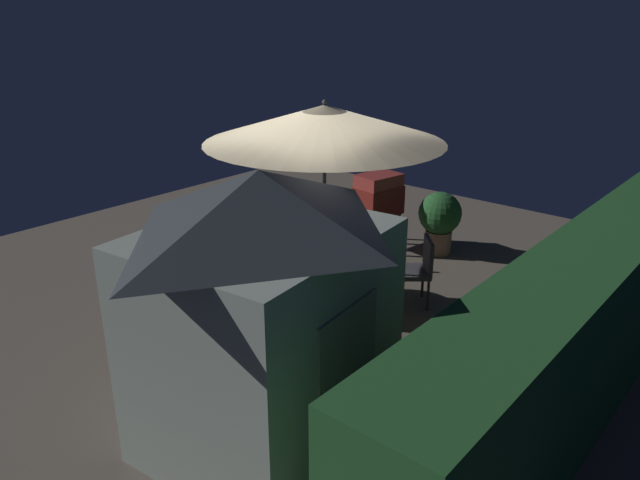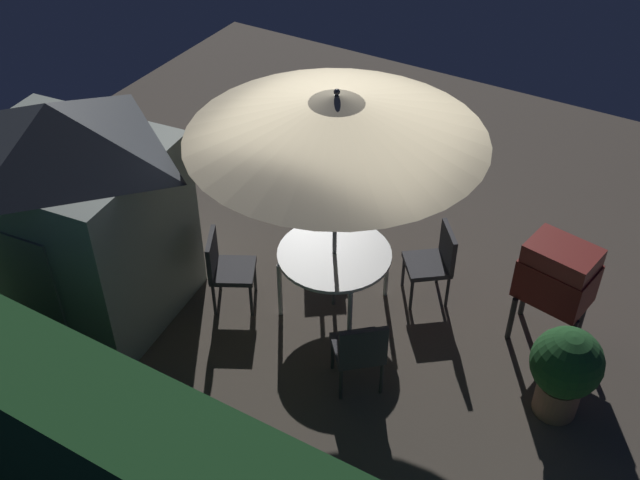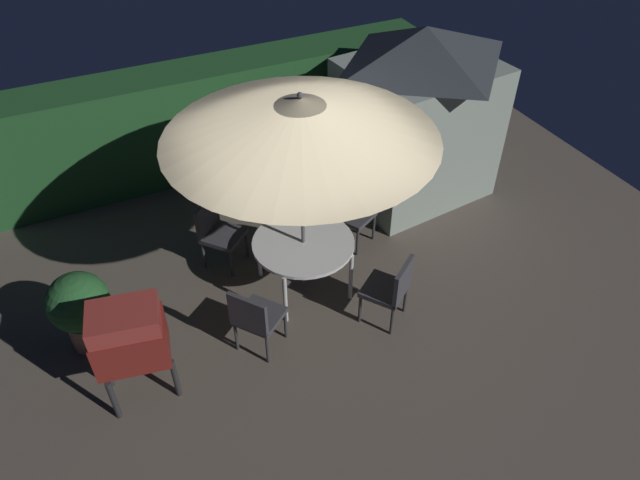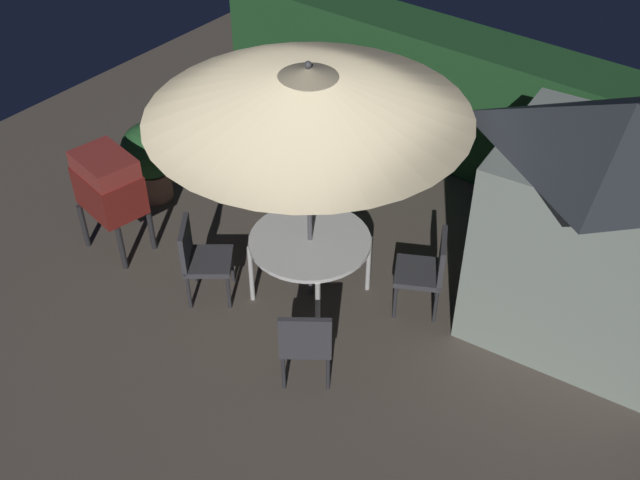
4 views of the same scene
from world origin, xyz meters
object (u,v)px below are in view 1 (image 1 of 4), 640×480
(patio_table, at_px, (324,256))
(potted_plant_by_shed, at_px, (440,218))
(bbq_grill, at_px, (378,196))
(chair_toward_hedge, at_px, (418,267))
(garden_shed, at_px, (264,311))
(patio_umbrella, at_px, (325,124))
(chair_toward_house, at_px, (327,237))
(chair_near_shed, at_px, (236,265))
(chair_far_side, at_px, (303,309))

(patio_table, height_order, potted_plant_by_shed, potted_plant_by_shed)
(bbq_grill, distance_m, chair_toward_hedge, 2.12)
(garden_shed, xyz_separation_m, chair_toward_hedge, (-3.12, -0.39, -0.73))
(patio_table, height_order, bbq_grill, bbq_grill)
(patio_umbrella, distance_m, chair_toward_hedge, 2.19)
(patio_umbrella, xyz_separation_m, bbq_grill, (-2.15, -0.69, -1.51))
(bbq_grill, relative_size, potted_plant_by_shed, 1.22)
(garden_shed, xyz_separation_m, bbq_grill, (-4.48, -1.99, -0.41))
(garden_shed, relative_size, patio_table, 2.04)
(patio_umbrella, height_order, chair_toward_house, patio_umbrella)
(chair_toward_hedge, distance_m, potted_plant_by_shed, 1.89)
(chair_near_shed, distance_m, chair_toward_hedge, 2.34)
(chair_near_shed, height_order, potted_plant_by_shed, potted_plant_by_shed)
(patio_umbrella, distance_m, chair_far_side, 2.18)
(chair_toward_hedge, relative_size, potted_plant_by_shed, 0.91)
(chair_near_shed, xyz_separation_m, chair_toward_hedge, (-1.46, 1.83, 0.00))
(bbq_grill, distance_m, potted_plant_by_shed, 1.02)
(patio_table, xyz_separation_m, chair_toward_hedge, (-0.79, 0.91, -0.15))
(chair_near_shed, xyz_separation_m, chair_far_side, (0.36, 1.48, 0.00))
(patio_umbrella, bearing_deg, garden_shed, 29.11)
(garden_shed, relative_size, bbq_grill, 2.06)
(potted_plant_by_shed, bearing_deg, bbq_grill, -66.49)
(patio_table, distance_m, potted_plant_by_shed, 2.55)
(chair_toward_hedge, bearing_deg, potted_plant_by_shed, -158.38)
(patio_umbrella, height_order, potted_plant_by_shed, patio_umbrella)
(garden_shed, relative_size, chair_far_side, 2.74)
(bbq_grill, height_order, chair_far_side, bbq_grill)
(garden_shed, distance_m, chair_far_side, 1.67)
(garden_shed, height_order, patio_table, garden_shed)
(bbq_grill, xyz_separation_m, chair_toward_house, (1.28, 0.01, -0.33))
(bbq_grill, distance_m, chair_near_shed, 2.85)
(garden_shed, xyz_separation_m, patio_umbrella, (-2.33, -1.30, 1.10))
(chair_near_shed, bearing_deg, chair_far_side, 76.45)
(patio_umbrella, relative_size, potted_plant_by_shed, 2.92)
(garden_shed, bearing_deg, patio_umbrella, -150.89)
(patio_umbrella, bearing_deg, potted_plant_by_shed, 175.20)
(patio_umbrella, distance_m, potted_plant_by_shed, 3.11)
(chair_toward_hedge, bearing_deg, patio_table, -49.05)
(patio_table, xyz_separation_m, chair_near_shed, (0.68, -0.92, -0.15))
(chair_toward_house, bearing_deg, bbq_grill, -179.51)
(chair_near_shed, distance_m, chair_toward_house, 1.57)
(garden_shed, distance_m, chair_toward_house, 3.84)
(patio_table, relative_size, potted_plant_by_shed, 1.23)
(chair_far_side, relative_size, chair_toward_hedge, 1.00)
(chair_toward_hedge, height_order, potted_plant_by_shed, potted_plant_by_shed)
(chair_toward_house, bearing_deg, chair_toward_hedge, 86.93)
(patio_umbrella, bearing_deg, chair_toward_house, -142.22)
(chair_far_side, xyz_separation_m, potted_plant_by_shed, (-3.57, -0.34, 0.05))
(potted_plant_by_shed, bearing_deg, chair_toward_hedge, 21.62)
(chair_toward_hedge, distance_m, chair_toward_house, 1.59)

